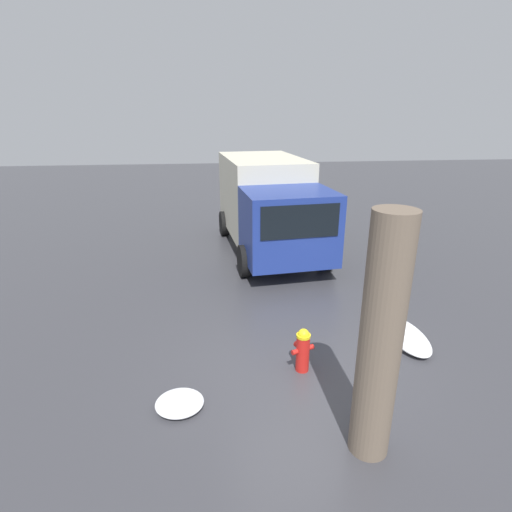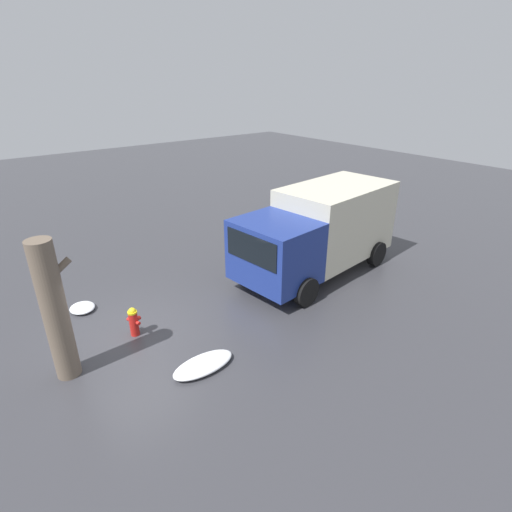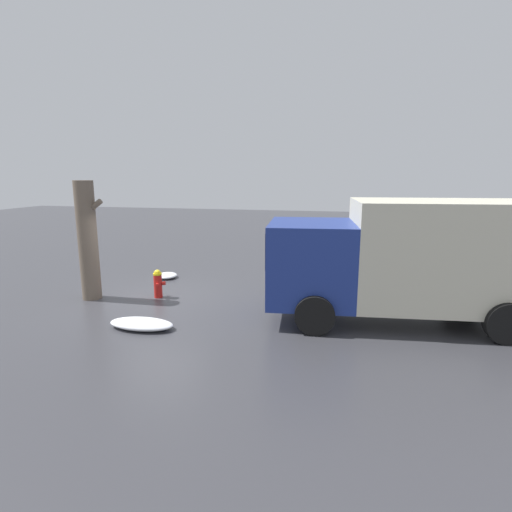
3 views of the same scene
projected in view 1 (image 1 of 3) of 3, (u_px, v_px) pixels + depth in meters
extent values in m
plane|color=#38383D|center=(302.00, 370.00, 7.18)|extent=(60.00, 60.00, 0.00)
cylinder|color=red|center=(303.00, 354.00, 7.07)|extent=(0.24, 0.24, 0.68)
cylinder|color=yellow|center=(303.00, 336.00, 6.94)|extent=(0.25, 0.25, 0.05)
sphere|color=yellow|center=(304.00, 334.00, 6.93)|extent=(0.20, 0.20, 0.20)
cylinder|color=red|center=(298.00, 345.00, 7.18)|extent=(0.13, 0.14, 0.11)
cylinder|color=red|center=(295.00, 352.00, 6.96)|extent=(0.12, 0.13, 0.09)
cylinder|color=red|center=(311.00, 347.00, 7.11)|extent=(0.12, 0.13, 0.09)
cylinder|color=#6B5B4C|center=(380.00, 342.00, 4.95)|extent=(0.53, 0.53, 3.37)
cylinder|color=#6B5B4C|center=(381.00, 264.00, 4.85)|extent=(0.61, 0.15, 0.49)
cube|color=navy|center=(288.00, 226.00, 10.91)|extent=(2.26, 2.61, 1.93)
cube|color=black|center=(300.00, 222.00, 9.84)|extent=(0.24, 2.02, 0.85)
cube|color=beige|center=(263.00, 194.00, 13.64)|extent=(4.35, 2.83, 2.48)
cylinder|color=black|center=(326.00, 255.00, 11.58)|extent=(0.92, 0.37, 0.90)
cylinder|color=black|center=(244.00, 261.00, 11.09)|extent=(0.92, 0.37, 0.90)
cylinder|color=black|center=(287.00, 220.00, 15.25)|extent=(0.92, 0.37, 0.90)
cylinder|color=black|center=(224.00, 223.00, 14.77)|extent=(0.92, 0.37, 0.90)
ellipsoid|color=white|center=(180.00, 403.00, 6.23)|extent=(0.70, 0.76, 0.18)
ellipsoid|color=white|center=(406.00, 336.00, 8.06)|extent=(1.56, 0.73, 0.21)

